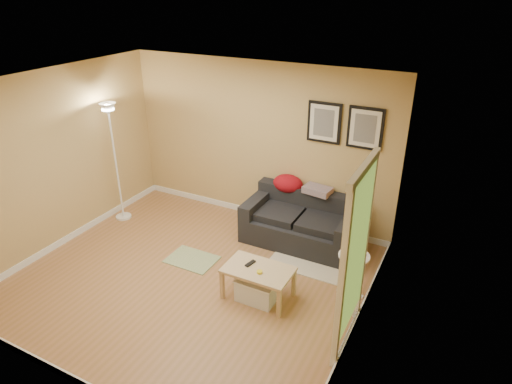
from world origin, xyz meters
The scene contains 25 objects.
floor centered at (0.00, 0.00, 0.00)m, with size 4.50×4.50×0.00m, color #A26D45.
ceiling centered at (0.00, 0.00, 2.60)m, with size 4.50×4.50×0.00m, color white.
wall_back centered at (0.00, 2.00, 1.30)m, with size 4.50×4.50×0.00m, color tan.
wall_front centered at (0.00, -2.00, 1.30)m, with size 4.50×4.50×0.00m, color tan.
wall_left centered at (-2.25, 0.00, 1.30)m, with size 4.00×4.00×0.00m, color tan.
wall_right centered at (2.25, 0.00, 1.30)m, with size 4.00×4.00×0.00m, color tan.
baseboard_back centered at (0.00, 1.99, 0.05)m, with size 4.50×0.02×0.10m, color white.
baseboard_front centered at (0.00, -1.99, 0.05)m, with size 4.50×0.02×0.10m, color white.
baseboard_left centered at (-2.24, 0.00, 0.05)m, with size 0.02×4.00×0.10m, color white.
baseboard_right centered at (2.24, 0.00, 0.05)m, with size 0.02×4.00×0.10m, color white.
sofa centered at (0.97, 1.53, 0.38)m, with size 1.70×0.90×0.75m, color black, non-canonical shape.
red_throw centered at (0.59, 1.87, 0.77)m, with size 0.48×0.36×0.28m, color maroon, non-canonical shape.
plaid_throw centered at (1.10, 1.84, 0.78)m, with size 0.42×0.26×0.10m, color tan, non-canonical shape.
framed_print_left centered at (1.08, 1.98, 1.80)m, with size 0.50×0.04×0.60m, color black, non-canonical shape.
framed_print_right centered at (1.68, 1.98, 1.80)m, with size 0.50×0.04×0.60m, color black, non-canonical shape.
area_rug centered at (1.38, 1.15, 0.01)m, with size 1.25×0.85×0.01m, color beige.
green_runner centered at (-0.24, 0.35, 0.01)m, with size 0.70×0.50×0.01m, color #668C4C.
coffee_table centered at (0.99, 0.06, 0.21)m, with size 0.85×0.52×0.43m, color tan, non-canonical shape.
remote_control centered at (0.85, 0.10, 0.44)m, with size 0.05×0.16×0.02m, color black.
tape_roll centered at (1.04, -0.01, 0.44)m, with size 0.07×0.07×0.03m, color yellow.
storage_bin centered at (1.00, 0.01, 0.15)m, with size 0.50×0.37×0.31m, color white, non-canonical shape.
side_table centered at (2.02, 0.64, 0.30)m, with size 0.39×0.39×0.60m, color white, non-canonical shape.
book_stack centered at (2.02, 0.63, 0.63)m, with size 0.17×0.22×0.07m, color teal, non-canonical shape.
floor_lamp centered at (-2.00, 0.87, 0.94)m, with size 0.26×0.26×1.99m, color white, non-canonical shape.
doorway centered at (2.20, -0.15, 1.02)m, with size 0.12×1.01×2.13m, color white, non-canonical shape.
Camera 1 is at (3.05, -4.01, 3.67)m, focal length 31.22 mm.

